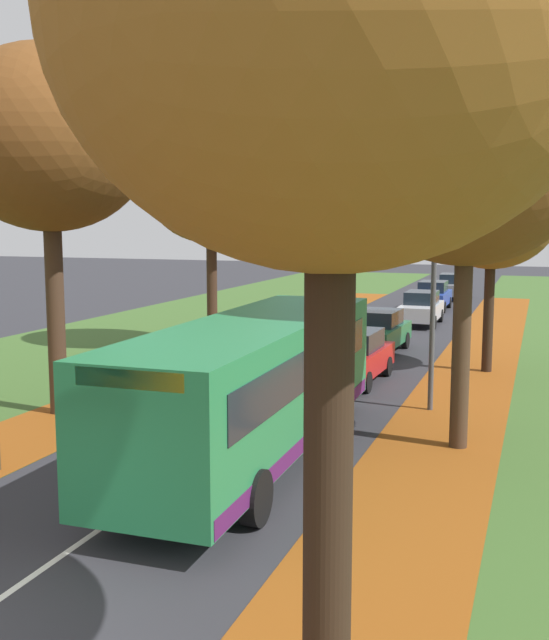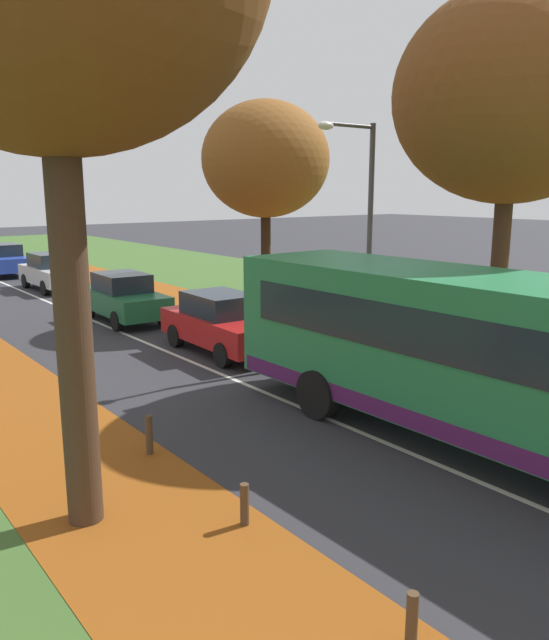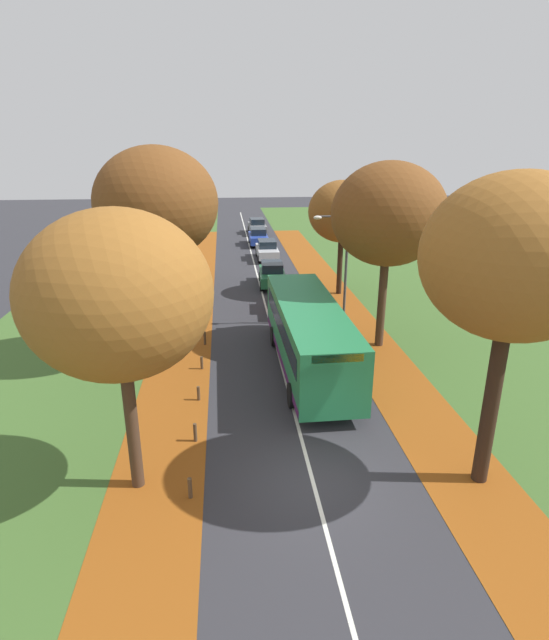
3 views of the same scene
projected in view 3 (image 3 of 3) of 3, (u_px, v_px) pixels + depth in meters
The scene contains 24 objects.
ground_plane at pixel (313, 482), 14.77m from camera, with size 160.00×160.00×0.00m, color #2D2D33.
grass_verge_left at pixel (122, 295), 32.63m from camera, with size 12.00×90.00×0.01m, color #3D6028.
leaf_litter_left at pixel (187, 324), 27.45m from camera, with size 2.80×60.00×0.00m, color #8C4714.
grass_verge_right at pixel (395, 288), 34.37m from camera, with size 12.00×90.00×0.01m, color #3D6028.
leaf_litter_right at pixel (350, 319), 28.31m from camera, with size 2.80×60.00×0.00m, color #8C4714.
road_centre_line at pixel (262, 291), 33.50m from camera, with size 0.12×80.00×0.01m, color silver.
tree_left_nearest at pixel (118, 295), 12.69m from camera, with size 4.89×4.89×8.02m.
tree_left_near at pixel (156, 204), 20.91m from camera, with size 5.18×5.18×9.40m.
tree_left_mid at pixel (173, 194), 30.82m from camera, with size 5.13×5.13×8.76m.
tree_right_nearest at pixel (515, 259), 12.63m from camera, with size 4.79×4.79×8.89m.
tree_right_near at pixel (388, 215), 22.55m from camera, with size 5.22×5.22×8.75m.
tree_right_mid at pixel (342, 212), 31.28m from camera, with size 4.28×4.28×7.29m.
bollard_nearest at pixel (190, 488), 13.99m from camera, with size 0.12×0.12×0.65m, color #4C3823.
bollard_second at pixel (195, 433), 16.65m from camera, with size 0.12×0.12×0.67m, color #4C3823.
bollard_third at pixel (199, 393), 19.32m from camera, with size 0.12×0.12×0.59m, color #4C3823.
bollard_fourth at pixel (202, 363), 21.98m from camera, with size 0.12×0.12×0.59m, color #4C3823.
bollard_fifth at pixel (205, 338), 24.63m from camera, with size 0.12×0.12×0.69m, color #4C3823.
streetlamp_right at pixel (340, 258), 26.23m from camera, with size 1.89×0.28×6.00m.
bus at pixel (309, 333), 21.52m from camera, with size 2.78×10.44×2.98m.
car_red_lead at pixel (287, 297), 29.56m from camera, with size 1.91×4.26×1.62m.
car_green_following at pixel (272, 274), 34.68m from camera, with size 1.93×4.27×1.62m.
car_silver_third_in_line at pixel (267, 250), 42.47m from camera, with size 1.80×4.21×1.62m.
car_blue_fourth_in_line at pixel (258, 237), 48.36m from camera, with size 1.79×4.20×1.62m.
car_grey_trailing at pixel (257, 226), 54.42m from camera, with size 1.93×4.27×1.62m.
Camera 3 is at (-2.36, -12.11, 9.49)m, focal length 28.00 mm.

